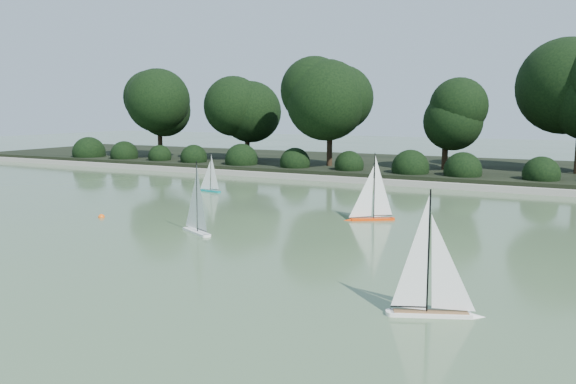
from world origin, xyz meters
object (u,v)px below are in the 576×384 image
at_px(sailboat_teal, 208,185).
at_px(race_buoy, 101,217).
at_px(sailboat_orange, 368,209).
at_px(sailboat_white_b, 439,296).
at_px(sailboat_white_a, 194,220).

distance_m(sailboat_teal, race_buoy, 4.30).
bearing_deg(race_buoy, sailboat_teal, 92.66).
bearing_deg(sailboat_orange, sailboat_teal, 160.13).
relative_size(sailboat_white_b, sailboat_teal, 1.31).
height_order(sailboat_white_a, sailboat_orange, sailboat_orange).
bearing_deg(sailboat_teal, sailboat_white_a, -57.76).
xyz_separation_m(sailboat_white_b, sailboat_orange, (-2.53, 4.95, -0.00)).
height_order(sailboat_white_b, race_buoy, sailboat_white_b).
relative_size(sailboat_orange, race_buoy, 10.66).
height_order(sailboat_teal, race_buoy, sailboat_teal).
bearing_deg(sailboat_teal, sailboat_white_b, -40.93).
height_order(sailboat_orange, sailboat_teal, sailboat_orange).
bearing_deg(sailboat_white_a, sailboat_orange, 45.63).
xyz_separation_m(sailboat_white_b, sailboat_teal, (-7.99, 6.93, -0.05)).
relative_size(sailboat_white_b, race_buoy, 10.85).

